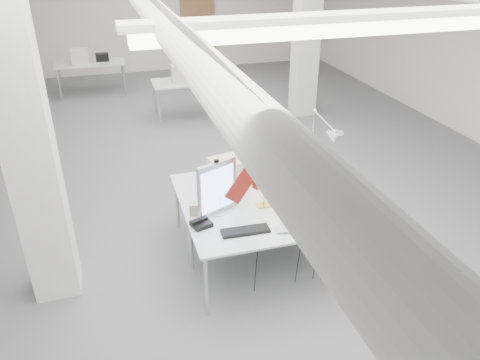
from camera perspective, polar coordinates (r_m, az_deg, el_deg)
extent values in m
cube|color=#575759|center=(7.45, -2.68, 0.13)|extent=(10.00, 14.00, 0.02)
cube|color=silver|center=(13.64, -10.51, 19.56)|extent=(10.00, 0.02, 3.20)
cube|color=white|center=(4.85, -24.19, 2.90)|extent=(0.45, 0.45, 3.20)
cube|color=white|center=(9.97, 8.05, 16.85)|extent=(0.45, 0.45, 3.20)
cube|color=brown|center=(13.85, -5.11, 17.70)|extent=(0.95, 0.08, 2.10)
cube|color=white|center=(2.91, 16.56, 17.60)|extent=(2.80, 0.14, 0.08)
cube|color=silver|center=(5.00, 4.17, -4.96)|extent=(1.80, 0.90, 0.02)
cube|color=silver|center=(5.74, 1.07, -0.31)|extent=(1.80, 0.90, 0.02)
cube|color=silver|center=(9.95, -5.96, 11.87)|extent=(1.60, 0.80, 0.02)
cube|color=silver|center=(11.93, -17.83, 13.39)|extent=(1.60, 0.80, 0.02)
cube|color=gray|center=(13.52, -25.16, 13.08)|extent=(0.45, 0.55, 1.20)
cube|color=#B1B1B6|center=(4.96, -2.82, -0.99)|extent=(0.47, 0.24, 0.61)
cube|color=maroon|center=(4.97, 0.56, -0.10)|extent=(0.48, 0.12, 0.53)
cube|color=black|center=(4.78, 0.66, -6.22)|extent=(0.50, 0.19, 0.02)
imported|color=#B8B7BC|center=(4.80, 6.40, -6.32)|extent=(0.35, 0.26, 0.02)
ellipsoid|color=#AFB0B4|center=(4.96, 9.77, -5.21)|extent=(0.10, 0.07, 0.04)
cube|color=black|center=(4.89, -4.74, -5.35)|extent=(0.24, 0.23, 0.05)
cube|color=#B97D4F|center=(5.04, -5.31, -3.78)|extent=(0.16, 0.07, 0.12)
cube|color=#9D8043|center=(5.53, 11.02, -1.29)|extent=(0.13, 0.09, 0.10)
cylinder|color=#BCBCC1|center=(5.40, 8.30, -1.76)|extent=(0.11, 0.06, 0.10)
cube|color=silver|center=(5.04, 11.06, -5.00)|extent=(0.29, 0.34, 0.01)
cube|color=#E5D489|center=(5.21, 11.71, -3.86)|extent=(0.24, 0.28, 0.01)
cube|color=white|center=(5.32, 10.77, -3.08)|extent=(0.18, 0.13, 0.01)
cube|color=beige|center=(5.55, -1.61, 0.87)|extent=(0.43, 0.42, 0.35)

